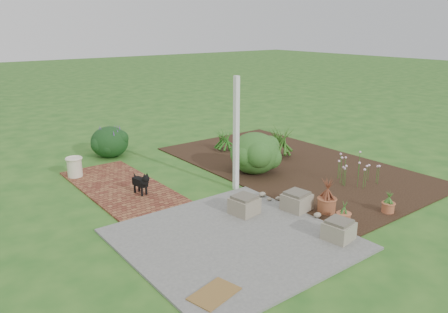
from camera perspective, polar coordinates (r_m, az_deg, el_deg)
ground at (r=9.51m, az=0.51°, el=-4.81°), size 80.00×80.00×0.00m
concrete_patio at (r=7.55m, az=1.20°, el=-10.72°), size 3.50×3.50×0.04m
brick_path at (r=10.11m, az=-13.36°, el=-3.83°), size 1.60×3.50×0.04m
garden_bed at (r=11.44m, az=8.88°, el=-1.13°), size 4.00×7.00×0.03m
veranda_post at (r=9.38m, az=1.60°, el=2.90°), size 0.10×0.10×2.50m
stone_trough_near at (r=7.69m, az=14.74°, el=-9.37°), size 0.51×0.51×0.30m
stone_trough_mid at (r=8.39m, az=2.66°, el=-6.45°), size 0.53×0.53×0.31m
stone_trough_far at (r=8.67m, az=9.46°, el=-5.86°), size 0.53×0.53×0.31m
coir_doormat at (r=6.14m, az=-1.27°, el=-17.47°), size 0.75×0.57×0.02m
black_dog at (r=9.41m, az=-10.76°, el=-3.26°), size 0.21×0.55×0.47m
cream_ceramic_urn at (r=10.93m, az=-18.94°, el=-1.34°), size 0.45×0.45×0.46m
evergreen_shrub at (r=10.64m, az=4.03°, el=0.59°), size 1.53×1.53×1.02m
agapanthus_clump_back at (r=11.99m, az=7.30°, el=2.34°), size 1.46×1.46×1.00m
agapanthus_clump_front at (r=12.51m, az=0.05°, el=2.40°), size 0.82×0.82×0.71m
pink_flower_patch at (r=10.40m, az=16.95°, el=-1.65°), size 1.05×1.05×0.62m
terracotta_pot_bronze at (r=8.71m, az=13.26°, el=-6.19°), size 0.35×0.35×0.28m
terracotta_pot_small_left at (r=9.06m, az=20.64°, el=-6.23°), size 0.28×0.28×0.20m
terracotta_pot_small_right at (r=8.32m, az=15.34°, el=-7.76°), size 0.28×0.28×0.21m
purple_flowering_bush at (r=12.42m, az=-14.73°, el=1.95°), size 1.29×1.29×0.87m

